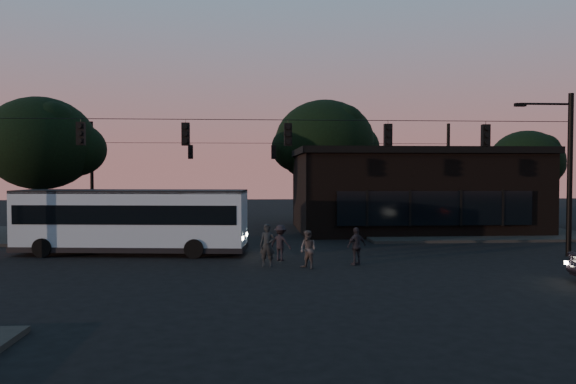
{
  "coord_description": "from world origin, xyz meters",
  "views": [
    {
      "loc": [
        -1.64,
        -20.89,
        3.87
      ],
      "look_at": [
        0.0,
        4.0,
        3.0
      ],
      "focal_mm": 35.0,
      "sensor_mm": 36.0,
      "label": 1
    }
  ],
  "objects": [
    {
      "name": "bus",
      "position": [
        -7.28,
        5.98,
        1.71
      ],
      "size": [
        11.01,
        3.63,
        3.04
      ],
      "rotation": [
        0.0,
        0.0,
        -0.11
      ],
      "color": "#8EA3B5",
      "rests_on": "ground"
    },
    {
      "name": "tree_right",
      "position": [
        18.0,
        18.0,
        4.63
      ],
      "size": [
        5.2,
        5.2,
        6.86
      ],
      "color": "black",
      "rests_on": "ground"
    },
    {
      "name": "tree_behind",
      "position": [
        4.0,
        22.0,
        6.19
      ],
      "size": [
        7.6,
        7.6,
        9.43
      ],
      "color": "black",
      "rests_on": "ground"
    },
    {
      "name": "sidewalk_far_left",
      "position": [
        -14.0,
        14.0,
        0.07
      ],
      "size": [
        14.0,
        10.0,
        0.15
      ],
      "primitive_type": "cube",
      "color": "black",
      "rests_on": "ground"
    },
    {
      "name": "tree_left",
      "position": [
        -14.0,
        13.0,
        5.57
      ],
      "size": [
        6.4,
        6.4,
        8.3
      ],
      "color": "black",
      "rests_on": "ground"
    },
    {
      "name": "pedestrian_d",
      "position": [
        -0.35,
        3.59,
        0.79
      ],
      "size": [
        1.17,
        1.01,
        1.57
      ],
      "primitive_type": "imported",
      "rotation": [
        0.0,
        0.0,
        2.62
      ],
      "color": "black",
      "rests_on": "ground"
    },
    {
      "name": "pedestrian_c",
      "position": [
        2.75,
        2.18,
        0.79
      ],
      "size": [
        1.01,
        0.76,
        1.59
      ],
      "primitive_type": "imported",
      "rotation": [
        0.0,
        0.0,
        3.6
      ],
      "color": "black",
      "rests_on": "ground"
    },
    {
      "name": "signal_rig_near",
      "position": [
        0.0,
        4.0,
        4.45
      ],
      "size": [
        26.24,
        0.3,
        7.5
      ],
      "color": "black",
      "rests_on": "ground"
    },
    {
      "name": "ground",
      "position": [
        0.0,
        0.0,
        0.0
      ],
      "size": [
        120.0,
        120.0,
        0.0
      ],
      "primitive_type": "plane",
      "color": "black",
      "rests_on": "ground"
    },
    {
      "name": "pedestrian_b",
      "position": [
        0.65,
        1.51,
        0.77
      ],
      "size": [
        0.94,
        0.95,
        1.54
      ],
      "primitive_type": "imported",
      "rotation": [
        0.0,
        0.0,
        -0.82
      ],
      "color": "#3D3838",
      "rests_on": "ground"
    },
    {
      "name": "building",
      "position": [
        9.0,
        15.97,
        2.71
      ],
      "size": [
        15.4,
        10.41,
        5.4
      ],
      "color": "black",
      "rests_on": "ground"
    },
    {
      "name": "signal_rig_far",
      "position": [
        0.0,
        20.0,
        4.2
      ],
      "size": [
        26.24,
        0.3,
        7.5
      ],
      "color": "black",
      "rests_on": "ground"
    },
    {
      "name": "pedestrian_a",
      "position": [
        -0.98,
        2.03,
        0.88
      ],
      "size": [
        0.71,
        0.53,
        1.76
      ],
      "primitive_type": "imported",
      "rotation": [
        0.0,
        0.0,
        -0.19
      ],
      "color": "black",
      "rests_on": "ground"
    },
    {
      "name": "sidewalk_far_right",
      "position": [
        12.0,
        14.0,
        0.07
      ],
      "size": [
        14.0,
        10.0,
        0.15
      ],
      "primitive_type": "cube",
      "color": "black",
      "rests_on": "ground"
    }
  ]
}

